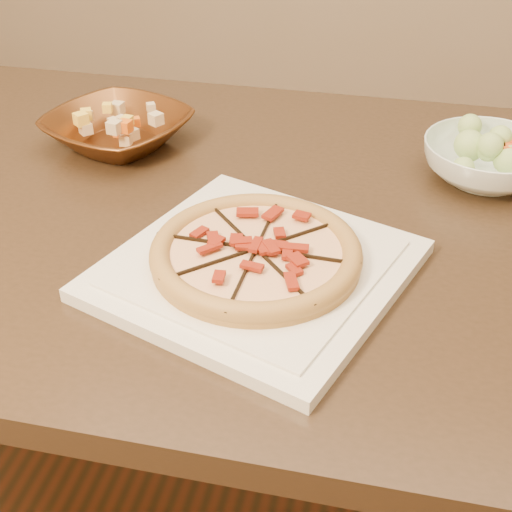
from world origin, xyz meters
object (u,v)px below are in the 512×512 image
object	(u,v)px
salad_bowl	(487,161)
plate	(256,269)
dining_table	(224,260)
bronze_bowl	(118,130)
pizza	(256,253)

from	to	relation	value
salad_bowl	plate	bearing A→B (deg)	-131.82
dining_table	salad_bowl	size ratio (longest dim) A/B	7.13
dining_table	salad_bowl	xyz separation A→B (m)	(0.37, 0.16, 0.13)
salad_bowl	bronze_bowl	bearing A→B (deg)	-178.76
salad_bowl	pizza	bearing A→B (deg)	-131.82
bronze_bowl	salad_bowl	world-z (taller)	salad_bowl
dining_table	pizza	xyz separation A→B (m)	(0.09, -0.16, 0.14)
dining_table	bronze_bowl	xyz separation A→B (m)	(-0.21, 0.14, 0.13)
plate	salad_bowl	size ratio (longest dim) A/B	2.20
dining_table	plate	distance (m)	0.22
dining_table	bronze_bowl	world-z (taller)	bronze_bowl
pizza	plate	bearing A→B (deg)	-22.26
plate	pizza	distance (m)	0.02
pizza	bronze_bowl	world-z (taller)	bronze_bowl
plate	bronze_bowl	xyz separation A→B (m)	(-0.30, 0.31, 0.02)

